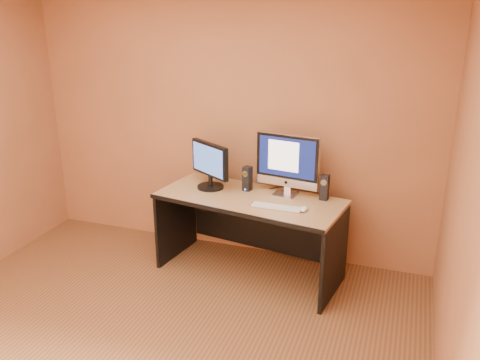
# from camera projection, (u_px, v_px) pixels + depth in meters

# --- Properties ---
(walls) EXTENTS (4.00, 4.00, 2.60)m
(walls) POSITION_uv_depth(u_px,v_px,m) (113.00, 193.00, 3.08)
(walls) COLOR #A06240
(walls) RESTS_ON ground
(desk) EXTENTS (1.73, 0.96, 0.76)m
(desk) POSITION_uv_depth(u_px,v_px,m) (249.00, 236.00, 4.61)
(desk) COLOR #A97B54
(desk) RESTS_ON ground
(imac) EXTENTS (0.61, 0.29, 0.56)m
(imac) POSITION_uv_depth(u_px,v_px,m) (286.00, 165.00, 4.45)
(imac) COLOR silver
(imac) RESTS_ON desk
(second_monitor) EXTENTS (0.55, 0.46, 0.43)m
(second_monitor) POSITION_uv_depth(u_px,v_px,m) (210.00, 166.00, 4.64)
(second_monitor) COLOR black
(second_monitor) RESTS_ON desk
(speaker_left) EXTENTS (0.09, 0.09, 0.23)m
(speaker_left) POSITION_uv_depth(u_px,v_px,m) (247.00, 179.00, 4.62)
(speaker_left) COLOR black
(speaker_left) RESTS_ON desk
(speaker_right) EXTENTS (0.08, 0.08, 0.23)m
(speaker_right) POSITION_uv_depth(u_px,v_px,m) (325.00, 187.00, 4.40)
(speaker_right) COLOR black
(speaker_right) RESTS_ON desk
(keyboard) EXTENTS (0.44, 0.12, 0.02)m
(keyboard) POSITION_uv_depth(u_px,v_px,m) (276.00, 207.00, 4.25)
(keyboard) COLOR silver
(keyboard) RESTS_ON desk
(mouse) EXTENTS (0.06, 0.11, 0.04)m
(mouse) POSITION_uv_depth(u_px,v_px,m) (304.00, 209.00, 4.19)
(mouse) COLOR white
(mouse) RESTS_ON desk
(cable_a) EXTENTS (0.04, 0.22, 0.01)m
(cable_a) POSITION_uv_depth(u_px,v_px,m) (298.00, 190.00, 4.65)
(cable_a) COLOR black
(cable_a) RESTS_ON desk
(cable_b) EXTENTS (0.13, 0.14, 0.01)m
(cable_b) POSITION_uv_depth(u_px,v_px,m) (278.00, 187.00, 4.72)
(cable_b) COLOR black
(cable_b) RESTS_ON desk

